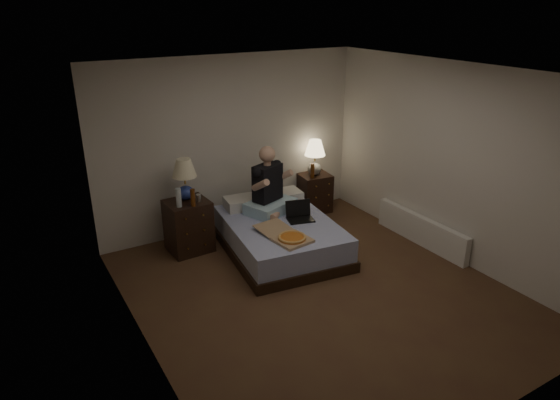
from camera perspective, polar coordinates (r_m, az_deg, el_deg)
floor at (r=5.93m, az=4.54°, el=-10.47°), size 4.00×4.50×0.00m
ceiling at (r=5.05m, az=5.41°, el=14.21°), size 4.00×4.50×0.00m
wall_back at (r=7.21m, az=-5.54°, el=6.41°), size 4.00×0.00×2.50m
wall_front at (r=3.96m, az=24.45°, el=-9.33°), size 4.00×0.00×2.50m
wall_left at (r=4.58m, az=-15.94°, el=-3.79°), size 0.00×4.50×2.50m
wall_right at (r=6.68m, az=19.08°, el=4.00°), size 0.00×4.50×2.50m
bed at (r=6.69m, az=0.06°, el=-4.24°), size 1.54×1.92×0.44m
nightstand_left at (r=6.79m, az=-10.41°, el=-2.94°), size 0.56×0.51×0.71m
nightstand_right at (r=7.98m, az=3.94°, el=0.85°), size 0.52×0.48×0.61m
lamp_left at (r=6.63m, az=-10.82°, el=2.32°), size 0.37×0.37×0.56m
lamp_right at (r=7.78m, az=4.00°, el=4.86°), size 0.40×0.40×0.56m
water_bottle at (r=6.46m, az=-11.51°, el=0.27°), size 0.07×0.07×0.25m
soda_can at (r=6.61m, az=-9.29°, el=0.25°), size 0.07×0.07×0.10m
beer_bottle_left at (r=6.46m, az=-9.93°, el=0.27°), size 0.06×0.06×0.23m
beer_bottle_right at (r=7.69m, az=3.73°, el=3.36°), size 0.06×0.06×0.23m
person at (r=6.74m, az=-1.13°, el=2.29°), size 0.80×0.71×0.93m
laptop at (r=6.60m, az=2.38°, el=-1.38°), size 0.40×0.36×0.24m
pizza_box at (r=6.07m, az=1.38°, el=-4.38°), size 0.49×0.80×0.08m
radiator at (r=7.19m, az=15.82°, el=-3.35°), size 0.10×1.60×0.40m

